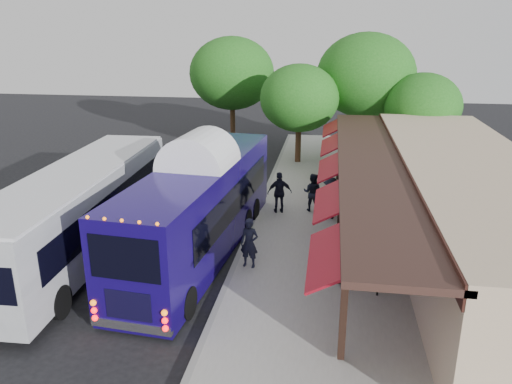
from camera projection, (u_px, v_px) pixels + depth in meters
The scene contains 15 objects.
ground at pixel (228, 280), 17.17m from camera, with size 90.00×90.00×0.00m, color black.
sidewalk at pixel (369, 240), 20.19m from camera, with size 10.00×40.00×0.15m, color #9E9B93.
curb at pixel (248, 233), 20.89m from camera, with size 0.20×40.00×0.16m, color gray.
station_shelter at pixel (462, 204), 19.15m from camera, with size 8.15×20.00×3.60m.
coach_bus at pixel (200, 203), 18.68m from camera, with size 3.55×11.91×3.76m.
city_bus at pixel (80, 208), 18.65m from camera, with size 3.10×12.49×3.33m.
ped_a at pixel (249, 243), 17.59m from camera, with size 0.65×0.43×1.80m, color black.
ped_b at pixel (312, 192), 22.99m from camera, with size 0.87×0.68×1.79m, color black.
ped_c at pixel (280, 192), 22.77m from camera, with size 1.12×0.47×1.91m, color black.
ped_d at pixel (331, 198), 22.09m from camera, with size 1.22×0.70×1.88m, color black.
sign_board at pixel (379, 277), 15.73m from camera, with size 0.14×0.44×0.97m.
tree_left at pixel (299, 98), 30.48m from camera, with size 4.86×4.86×6.22m.
tree_mid at pixel (366, 75), 31.70m from camera, with size 6.27×6.27×8.03m.
tree_right at pixel (423, 106), 29.57m from camera, with size 4.52×4.52×5.78m.
tree_far at pixel (232, 73), 35.35m from camera, with size 6.02×6.02×7.71m.
Camera 1 is at (3.24, -15.01, 8.32)m, focal length 35.00 mm.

